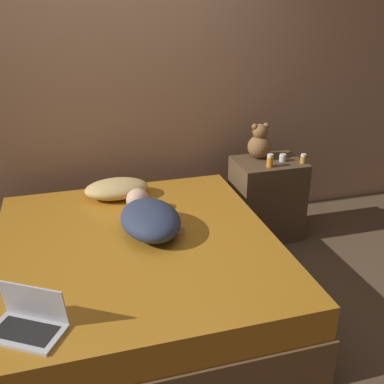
{
  "coord_description": "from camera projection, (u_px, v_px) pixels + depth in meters",
  "views": [
    {
      "loc": [
        -0.32,
        -2.38,
        1.91
      ],
      "look_at": [
        0.42,
        0.23,
        0.69
      ],
      "focal_mm": 42.0,
      "sensor_mm": 36.0,
      "label": 1
    }
  ],
  "objects": [
    {
      "name": "pillow",
      "position": [
        117.0,
        189.0,
        3.3
      ],
      "size": [
        0.47,
        0.3,
        0.13
      ],
      "color": "tan",
      "rests_on": "bed"
    },
    {
      "name": "ground_plane",
      "position": [
        141.0,
        308.0,
        2.95
      ],
      "size": [
        12.0,
        12.0,
        0.0
      ],
      "primitive_type": "plane",
      "color": "brown"
    },
    {
      "name": "bottle_amber",
      "position": [
        303.0,
        159.0,
        3.52
      ],
      "size": [
        0.04,
        0.04,
        0.07
      ],
      "color": "gold",
      "rests_on": "nightstand"
    },
    {
      "name": "teddy_bear",
      "position": [
        259.0,
        143.0,
        3.6
      ],
      "size": [
        0.19,
        0.19,
        0.29
      ],
      "color": "brown",
      "rests_on": "nightstand"
    },
    {
      "name": "laptop",
      "position": [
        28.0,
        321.0,
        2.01
      ],
      "size": [
        0.39,
        0.34,
        0.21
      ],
      "rotation": [
        0.0,
        0.0,
        -0.55
      ],
      "color": "silver",
      "rests_on": "bed"
    },
    {
      "name": "bottle_clear",
      "position": [
        283.0,
        158.0,
        3.56
      ],
      "size": [
        0.05,
        0.05,
        0.06
      ],
      "color": "silver",
      "rests_on": "nightstand"
    },
    {
      "name": "bottle_orange",
      "position": [
        270.0,
        161.0,
        3.44
      ],
      "size": [
        0.05,
        0.05,
        0.1
      ],
      "color": "orange",
      "rests_on": "nightstand"
    },
    {
      "name": "wall_back",
      "position": [
        106.0,
        77.0,
        3.46
      ],
      "size": [
        8.0,
        0.06,
        2.6
      ],
      "color": "tan",
      "rests_on": "ground_plane"
    },
    {
      "name": "bed",
      "position": [
        139.0,
        276.0,
        2.85
      ],
      "size": [
        1.72,
        1.83,
        0.51
      ],
      "color": "brown",
      "rests_on": "ground_plane"
    },
    {
      "name": "nightstand",
      "position": [
        266.0,
        199.0,
        3.71
      ],
      "size": [
        0.54,
        0.41,
        0.67
      ],
      "color": "brown",
      "rests_on": "ground_plane"
    },
    {
      "name": "person_lying",
      "position": [
        149.0,
        217.0,
        2.83
      ],
      "size": [
        0.4,
        0.69,
        0.19
      ],
      "rotation": [
        0.0,
        0.0,
        0.07
      ],
      "color": "#2D3851",
      "rests_on": "bed"
    }
  ]
}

